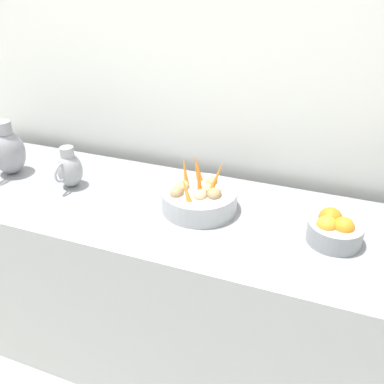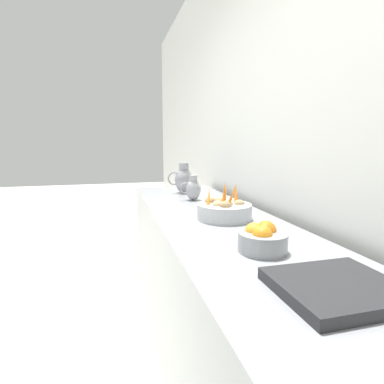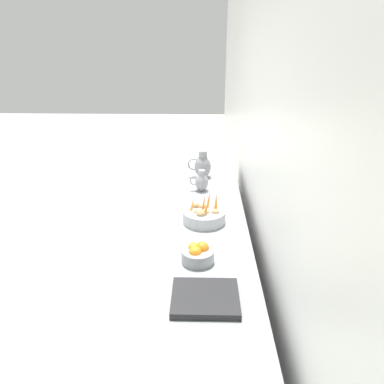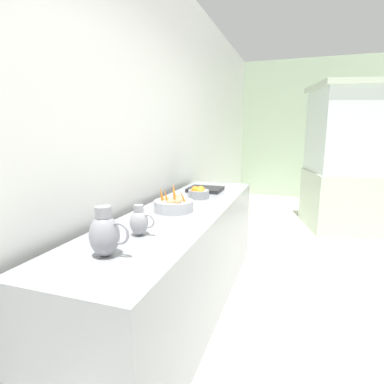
% 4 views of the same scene
% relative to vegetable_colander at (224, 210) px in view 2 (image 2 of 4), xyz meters
% --- Properties ---
extents(tile_wall_left, '(0.10, 9.50, 3.00)m').
position_rel_vegetable_colander_xyz_m(tile_wall_left, '(-0.41, 0.58, 0.58)').
color(tile_wall_left, white).
rests_on(tile_wall_left, ground_plane).
extents(prep_counter, '(0.68, 2.81, 0.87)m').
position_rel_vegetable_colander_xyz_m(prep_counter, '(0.03, 0.08, -0.48)').
color(prep_counter, gray).
rests_on(prep_counter, ground_plane).
extents(vegetable_colander, '(0.30, 0.30, 0.22)m').
position_rel_vegetable_colander_xyz_m(vegetable_colander, '(0.00, 0.00, 0.00)').
color(vegetable_colander, '#ADAFB5').
rests_on(vegetable_colander, prep_counter).
extents(orange_bowl, '(0.19, 0.19, 0.12)m').
position_rel_vegetable_colander_xyz_m(orange_bowl, '(0.04, 0.52, -0.00)').
color(orange_bowl, gray).
rests_on(orange_bowl, prep_counter).
extents(metal_pitcher_tall, '(0.21, 0.15, 0.25)m').
position_rel_vegetable_colander_xyz_m(metal_pitcher_tall, '(0.01, -0.93, 0.06)').
color(metal_pitcher_tall, gray).
rests_on(metal_pitcher_tall, prep_counter).
extents(metal_pitcher_short, '(0.16, 0.11, 0.19)m').
position_rel_vegetable_colander_xyz_m(metal_pitcher_short, '(0.02, -0.59, 0.03)').
color(metal_pitcher_short, '#939399').
rests_on(metal_pitcher_short, prep_counter).
extents(counter_sink_basin, '(0.34, 0.30, 0.04)m').
position_rel_vegetable_colander_xyz_m(counter_sink_basin, '(-0.00, 0.89, -0.03)').
color(counter_sink_basin, '#232326').
rests_on(counter_sink_basin, prep_counter).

